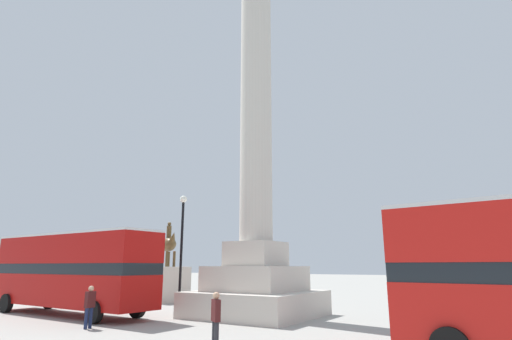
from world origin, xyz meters
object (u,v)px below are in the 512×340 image
at_px(monument_column, 256,153).
at_px(equestrian_statue, 167,279).
at_px(street_lamp, 181,250).
at_px(pedestrian_by_plinth, 216,317).
at_px(pedestrian_near_lamp, 90,304).
at_px(bus_a, 72,269).

distance_m(monument_column, equestrian_statue, 13.20).
distance_m(equestrian_statue, street_lamp, 9.04).
distance_m(equestrian_statue, pedestrian_by_plinth, 18.09).
xyz_separation_m(monument_column, equestrian_statue, (-10.35, 3.97, -7.16)).
xyz_separation_m(equestrian_statue, pedestrian_near_lamp, (6.68, -11.15, -0.60)).
height_order(monument_column, bus_a, monument_column).
bearing_deg(monument_column, pedestrian_near_lamp, -117.07).
relative_size(street_lamp, pedestrian_by_plinth, 3.68).
bearing_deg(monument_column, pedestrian_by_plinth, -66.12).
bearing_deg(street_lamp, monument_column, 26.48).
height_order(street_lamp, pedestrian_by_plinth, street_lamp).
bearing_deg(pedestrian_by_plinth, equestrian_statue, -5.73).
relative_size(street_lamp, pedestrian_near_lamp, 3.71).
relative_size(bus_a, equestrian_statue, 2.00).
distance_m(street_lamp, pedestrian_by_plinth, 9.53).
distance_m(street_lamp, pedestrian_near_lamp, 5.89).
bearing_deg(pedestrian_near_lamp, street_lamp, 169.62).
xyz_separation_m(bus_a, pedestrian_by_plinth, (12.14, -2.89, -1.38)).
distance_m(monument_column, pedestrian_by_plinth, 11.47).
relative_size(monument_column, pedestrian_by_plinth, 16.17).
distance_m(bus_a, street_lamp, 5.99).
bearing_deg(equestrian_statue, pedestrian_near_lamp, -31.72).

